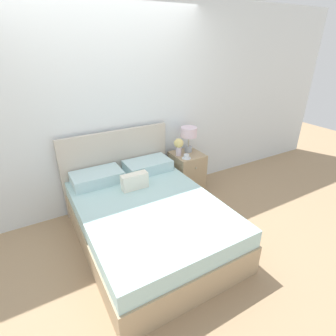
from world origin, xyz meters
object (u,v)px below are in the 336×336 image
object	(u,v)px
bed	(146,217)
flower_vase	(179,145)
nightstand	(187,173)
table_lamp	(189,134)
teacup	(186,157)

from	to	relation	value
bed	flower_vase	bearing A→B (deg)	38.23
nightstand	flower_vase	xyz separation A→B (m)	(-0.14, 0.02, 0.46)
bed	table_lamp	size ratio (longest dim) A/B	5.21
flower_vase	teacup	world-z (taller)	flower_vase
table_lamp	teacup	bearing A→B (deg)	-129.44
bed	nightstand	bearing A→B (deg)	33.40
flower_vase	teacup	bearing A→B (deg)	-75.80
nightstand	teacup	world-z (taller)	teacup
bed	table_lamp	bearing A→B (deg)	34.50
bed	nightstand	size ratio (longest dim) A/B	3.10
bed	flower_vase	xyz separation A→B (m)	(0.85, 0.67, 0.49)
flower_vase	teacup	distance (m)	0.20
table_lamp	nightstand	bearing A→B (deg)	-130.28
table_lamp	flower_vase	bearing A→B (deg)	-165.79
table_lamp	teacup	size ratio (longest dim) A/B	3.00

